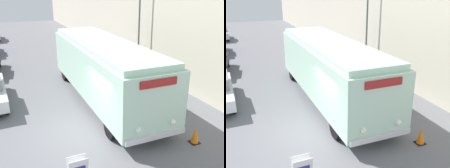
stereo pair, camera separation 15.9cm
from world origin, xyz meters
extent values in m
plane|color=slate|center=(0.00, 0.00, 0.00)|extent=(80.00, 80.00, 0.00)
cube|color=beige|center=(7.01, 10.00, 3.34)|extent=(0.30, 60.00, 6.69)
cylinder|color=black|center=(0.97, -0.73, 0.47)|extent=(0.28, 0.95, 0.95)
cylinder|color=black|center=(3.29, -0.73, 0.47)|extent=(0.28, 0.95, 0.95)
cylinder|color=black|center=(0.97, 6.90, 0.47)|extent=(0.28, 0.95, 0.95)
cylinder|color=black|center=(3.29, 6.90, 0.47)|extent=(0.28, 0.95, 0.95)
cube|color=#B2DBC1|center=(2.13, 3.09, 1.69)|extent=(2.64, 10.43, 2.44)
cube|color=silver|center=(2.13, 3.09, 3.03)|extent=(2.43, 10.01, 0.24)
cube|color=silver|center=(2.13, -2.19, 0.59)|extent=(2.51, 0.12, 0.20)
sphere|color=white|center=(1.40, -2.16, 1.02)|extent=(0.22, 0.22, 0.22)
sphere|color=white|center=(2.86, -2.16, 1.02)|extent=(0.22, 0.22, 0.22)
cube|color=maroon|center=(2.13, -2.15, 2.66)|extent=(1.45, 0.06, 0.28)
cube|color=white|center=(-0.94, -2.51, 0.41)|extent=(0.62, 0.17, 0.82)
cylinder|color=#595E60|center=(6.25, 6.79, 3.58)|extent=(0.12, 0.12, 7.16)
cylinder|color=black|center=(-2.80, 3.16, 0.35)|extent=(0.22, 0.69, 0.69)
cylinder|color=black|center=(-2.90, 6.36, 0.35)|extent=(0.22, 0.69, 0.69)
cube|color=black|center=(3.82, -2.34, 0.01)|extent=(0.36, 0.36, 0.03)
cone|color=orange|center=(3.82, -2.34, 0.35)|extent=(0.30, 0.30, 0.64)
camera|label=1|loc=(-2.61, -9.16, 5.72)|focal=42.00mm
camera|label=2|loc=(-2.46, -9.22, 5.72)|focal=42.00mm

